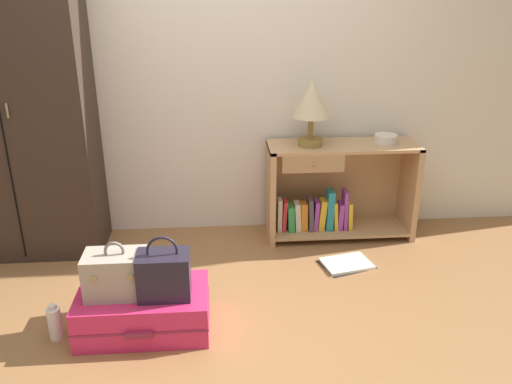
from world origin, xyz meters
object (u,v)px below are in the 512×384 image
bottle (55,323)px  train_case (117,274)px  bowl (386,139)px  open_book_on_floor (347,264)px  table_lamp (312,102)px  bookshelf (334,192)px  handbag (164,274)px  wardrobe (12,102)px  suitcase_large (144,310)px

bottle → train_case: bearing=6.6°
bowl → open_book_on_floor: size_ratio=0.41×
bowl → train_case: 2.07m
table_lamp → bowl: (0.54, 0.02, -0.27)m
table_lamp → train_case: size_ratio=1.38×
open_book_on_floor → bookshelf: bearing=89.8°
bottle → open_book_on_floor: bottle is taller
handbag → bottle: 0.64m
bowl → bottle: size_ratio=0.77×
wardrobe → bowl: 2.50m
suitcase_large → handbag: bearing=-19.2°
bowl → open_book_on_floor: bearing=-126.4°
handbag → open_book_on_floor: bearing=29.2°
wardrobe → suitcase_large: size_ratio=2.98×
bookshelf → handbag: 1.59m
suitcase_large → wardrobe: bearing=130.9°
suitcase_large → train_case: (-0.12, -0.01, 0.24)m
table_lamp → suitcase_large: (-1.06, -1.04, -0.89)m
handbag → bottle: handbag is taller
wardrobe → table_lamp: wardrobe is taller
bookshelf → bottle: (-1.72, -1.12, -0.24)m
wardrobe → bowl: bearing=1.1°
bowl → suitcase_large: bowl is taller
bookshelf → bowl: (0.35, -0.00, 0.39)m
table_lamp → bowl: 0.61m
table_lamp → open_book_on_floor: table_lamp is taller
handbag → wardrobe: bearing=133.5°
bowl → wardrobe: bearing=-178.9°
wardrobe → table_lamp: (1.94, 0.02, -0.04)m
bookshelf → handbag: size_ratio=3.08×
wardrobe → handbag: (1.00, -1.06, -0.68)m
bookshelf → open_book_on_floor: bookshelf is taller
wardrobe → bookshelf: wardrobe is taller
bottle → handbag: bearing=0.6°
bowl → train_case: size_ratio=0.48×
bowl → train_case: bowl is taller
suitcase_large → open_book_on_floor: suitcase_large is taller
wardrobe → suitcase_large: bearing=-49.1°
bottle → suitcase_large: bearing=6.2°
table_lamp → bottle: bearing=-144.5°
train_case → suitcase_large: bearing=5.1°
wardrobe → bottle: wardrobe is taller
suitcase_large → open_book_on_floor: bearing=25.1°
bowl → bottle: 2.43m
table_lamp → open_book_on_floor: (0.20, -0.45, -0.99)m
train_case → handbag: (0.24, -0.03, 0.01)m
train_case → open_book_on_floor: (1.38, 0.60, -0.34)m
wardrobe → handbag: size_ratio=6.06×
bookshelf → open_book_on_floor: (-0.00, -0.48, -0.33)m
wardrobe → bottle: (0.42, -1.06, -0.95)m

